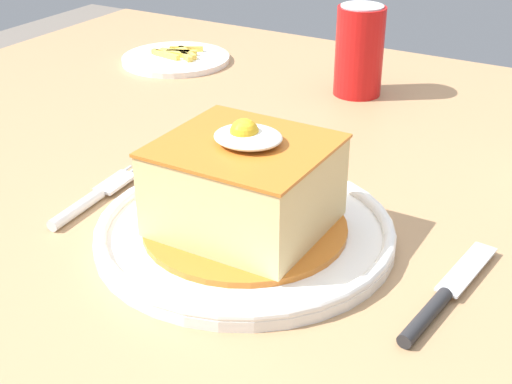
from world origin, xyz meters
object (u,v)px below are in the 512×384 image
(knife, at_px, (438,302))
(soda_can, at_px, (359,51))
(fork, at_px, (90,200))
(main_plate, at_px, (245,230))
(side_plate_fries, at_px, (176,58))

(knife, bearing_deg, soda_can, 120.60)
(fork, xyz_separation_m, soda_can, (0.10, 0.44, 0.06))
(main_plate, xyz_separation_m, side_plate_fries, (-0.37, 0.41, -0.00))
(knife, distance_m, soda_can, 0.50)
(knife, bearing_deg, fork, -178.53)
(soda_can, relative_size, side_plate_fries, 0.73)
(fork, distance_m, side_plate_fries, 0.48)
(fork, height_order, soda_can, soda_can)
(main_plate, height_order, fork, main_plate)
(fork, distance_m, knife, 0.35)
(knife, relative_size, soda_can, 1.34)
(fork, bearing_deg, knife, 1.47)
(main_plate, xyz_separation_m, knife, (0.19, -0.01, -0.00))
(main_plate, relative_size, soda_can, 2.22)
(fork, bearing_deg, side_plate_fries, 115.49)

